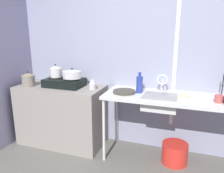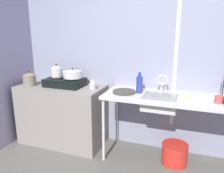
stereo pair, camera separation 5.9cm
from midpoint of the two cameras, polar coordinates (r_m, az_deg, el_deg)
wall_back at (r=3.02m, az=13.12°, el=7.00°), size 4.93×0.10×2.56m
wall_metal_strip at (r=2.94m, az=17.15°, el=9.05°), size 0.05×0.01×2.05m
counter_concrete at (r=3.36m, az=-12.34°, el=-7.12°), size 1.25×0.62×0.88m
counter_sink at (r=2.75m, az=17.01°, el=-3.84°), size 1.76×0.62×0.88m
stove at (r=3.17m, az=-11.76°, el=1.16°), size 0.55×0.35×0.13m
pot_on_left_burner at (r=3.21m, az=-13.89°, el=3.98°), size 0.16×0.16×0.19m
pot_on_right_burner at (r=3.08m, az=-9.80°, el=3.35°), size 0.26×0.26×0.14m
pot_beside_stove at (r=3.34m, az=-20.46°, el=1.84°), size 0.18×0.18×0.22m
percolator at (r=2.96m, az=-4.57°, el=0.68°), size 0.10×0.10×0.15m
sink_basin at (r=2.73m, az=13.01°, el=-4.08°), size 0.41×0.37×0.16m
faucet at (r=2.83m, az=13.70°, el=1.47°), size 0.14×0.08×0.24m
frying_pan at (r=2.79m, az=3.80°, el=-1.39°), size 0.29×0.29×0.03m
cup_by_rack at (r=2.67m, az=26.88°, el=-3.06°), size 0.09×0.09×0.08m
small_bowl_on_drainboard at (r=2.73m, az=19.16°, el=-2.44°), size 0.12×0.12×0.04m
bottle_by_sink at (r=2.79m, az=7.83°, el=0.59°), size 0.08×0.08×0.27m
bucket_on_floor at (r=3.00m, az=16.70°, el=-16.61°), size 0.32×0.32×0.27m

